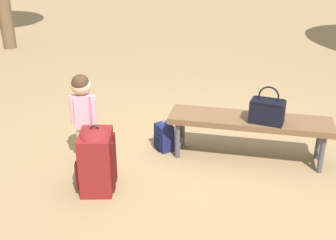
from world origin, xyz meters
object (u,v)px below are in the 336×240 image
at_px(child_standing, 83,106).
at_px(backpack_small, 164,135).
at_px(handbag, 267,110).
at_px(park_bench, 249,123).
at_px(backpack_large, 96,158).

bearing_deg(child_standing, backpack_small, -155.41).
bearing_deg(backpack_small, handbag, 166.95).
bearing_deg(handbag, park_bench, -34.37).
xyz_separation_m(backpack_large, backpack_small, (-0.54, -0.79, -0.15)).
xyz_separation_m(park_bench, backpack_large, (1.41, 0.65, -0.08)).
bearing_deg(park_bench, backpack_large, 24.82).
xyz_separation_m(park_bench, child_standing, (1.61, 0.21, 0.23)).
relative_size(park_bench, backpack_large, 2.61).
bearing_deg(backpack_small, backpack_large, 55.36).
xyz_separation_m(child_standing, backpack_large, (-0.21, 0.44, -0.31)).
bearing_deg(child_standing, handbag, -176.44).
distance_m(park_bench, backpack_large, 1.55).
bearing_deg(backpack_small, park_bench, 171.10).
relative_size(backpack_large, backpack_small, 1.91).
xyz_separation_m(park_bench, handbag, (-0.14, 0.10, 0.18)).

